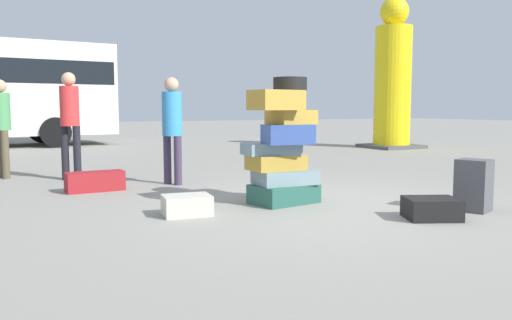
{
  "coord_description": "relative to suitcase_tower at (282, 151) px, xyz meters",
  "views": [
    {
      "loc": [
        -3.4,
        -5.18,
        1.17
      ],
      "look_at": [
        -0.25,
        1.1,
        0.47
      ],
      "focal_mm": 36.41,
      "sensor_mm": 36.0,
      "label": 1
    }
  ],
  "objects": [
    {
      "name": "ground_plane",
      "position": [
        0.29,
        -0.29,
        -0.65
      ],
      "size": [
        80.0,
        80.0,
        0.0
      ],
      "primitive_type": "plane",
      "color": "gray"
    },
    {
      "name": "person_passerby_in_red",
      "position": [
        -0.7,
        2.18,
        0.32
      ],
      "size": [
        0.3,
        0.31,
        1.64
      ],
      "rotation": [
        0.0,
        0.0,
        -1.07
      ],
      "color": "#3F334C",
      "rests_on": "ground"
    },
    {
      "name": "suitcase_cream_left_side",
      "position": [
        -1.27,
        -0.12,
        -0.54
      ],
      "size": [
        0.56,
        0.44,
        0.22
      ],
      "primitive_type": "cube",
      "rotation": [
        0.0,
        0.0,
        -0.12
      ],
      "color": "beige",
      "rests_on": "ground"
    },
    {
      "name": "person_bearded_onlooker",
      "position": [
        -2.03,
        3.38,
        0.39
      ],
      "size": [
        0.3,
        0.3,
        1.74
      ],
      "rotation": [
        0.0,
        0.0,
        -0.69
      ],
      "color": "black",
      "rests_on": "ground"
    },
    {
      "name": "suitcase_tower",
      "position": [
        0.0,
        0.0,
        0.0
      ],
      "size": [
        0.98,
        0.78,
        1.54
      ],
      "color": "#26594C",
      "rests_on": "ground"
    },
    {
      "name": "suitcase_charcoal_foreground_near",
      "position": [
        1.73,
        -1.36,
        -0.36
      ],
      "size": [
        0.4,
        0.43,
        0.59
      ],
      "primitive_type": "cube",
      "rotation": [
        0.0,
        0.0,
        0.36
      ],
      "color": "#4C4C51",
      "rests_on": "ground"
    },
    {
      "name": "person_tourist_with_camera",
      "position": [
        -3.03,
        4.13,
        0.33
      ],
      "size": [
        0.3,
        0.33,
        1.64
      ],
      "rotation": [
        0.0,
        0.0,
        -1.21
      ],
      "color": "brown",
      "rests_on": "ground"
    },
    {
      "name": "yellow_dummy_statue",
      "position": [
        7.32,
        6.4,
        1.29
      ],
      "size": [
        1.48,
        1.48,
        4.35
      ],
      "color": "yellow",
      "rests_on": "ground"
    },
    {
      "name": "suitcase_maroon_upright_blue",
      "position": [
        -1.89,
        2.04,
        -0.51
      ],
      "size": [
        0.81,
        0.35,
        0.28
      ],
      "primitive_type": "cube",
      "rotation": [
        0.0,
        0.0,
        0.07
      ],
      "color": "maroon",
      "rests_on": "ground"
    },
    {
      "name": "suitcase_black_right_side",
      "position": [
        0.98,
        -1.47,
        -0.54
      ],
      "size": [
        0.67,
        0.61,
        0.23
      ],
      "primitive_type": "cube",
      "rotation": [
        0.0,
        0.0,
        -0.42
      ],
      "color": "black",
      "rests_on": "ground"
    }
  ]
}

